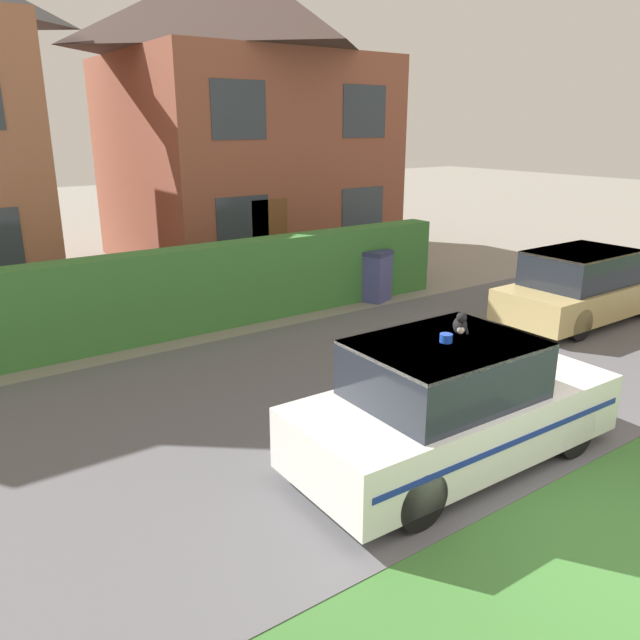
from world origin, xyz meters
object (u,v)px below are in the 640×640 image
(police_car, at_px, (452,406))
(house_right, at_px, (242,113))
(cat, at_px, (460,324))
(wheelie_bin, at_px, (374,275))
(neighbour_car_near, at_px, (583,287))

(police_car, bearing_deg, house_right, 73.03)
(police_car, relative_size, cat, 12.70)
(wheelie_bin, bearing_deg, neighbour_car_near, -76.79)
(cat, bearing_deg, wheelie_bin, -171.15)
(house_right, distance_m, wheelie_bin, 6.94)
(police_car, relative_size, wheelie_bin, 3.54)
(neighbour_car_near, bearing_deg, police_car, -159.89)
(police_car, bearing_deg, wheelie_bin, 58.16)
(house_right, height_order, wheelie_bin, house_right)
(neighbour_car_near, bearing_deg, wheelie_bin, 123.49)
(neighbour_car_near, xyz_separation_m, wheelie_bin, (-2.45, 3.64, -0.13))
(police_car, height_order, cat, cat)
(neighbour_car_near, bearing_deg, house_right, 103.88)
(cat, height_order, neighbour_car_near, cat)
(cat, relative_size, neighbour_car_near, 0.08)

